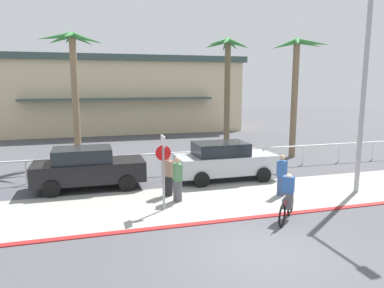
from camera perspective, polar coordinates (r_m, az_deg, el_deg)
ground_plane at (r=18.83m, az=-3.11°, el=-3.53°), size 80.00×80.00×0.00m
sidewalk_strip at (r=13.45m, az=2.55°, el=-8.89°), size 44.00×4.00×0.02m
curb_paint at (r=11.68m, az=5.75°, el=-11.82°), size 44.00×0.24×0.03m
building_backdrop at (r=35.75m, az=-12.14°, el=7.79°), size 22.00×12.95×6.52m
rail_fence at (r=17.23m, az=-2.01°, el=-1.91°), size 26.95×0.08×1.04m
stop_sign_bike_lane at (r=12.09m, az=-4.53°, el=-2.83°), size 0.52×0.56×2.56m
streetlight_curb at (r=15.12m, az=26.03°, el=8.65°), size 0.24×2.54×7.50m
palm_tree_1 at (r=20.49m, az=-18.08°, el=11.79°), size 3.33×3.39×6.90m
palm_tree_2 at (r=22.62m, az=5.50°, el=12.33°), size 2.76×3.55×6.95m
palm_tree_3 at (r=21.60m, az=16.10°, el=11.07°), size 3.16×3.27×6.73m
car_black_1 at (r=15.37m, az=-16.04°, el=-3.57°), size 4.40×2.02×1.69m
car_silver_2 at (r=16.16m, az=5.10°, el=-2.59°), size 4.40×2.02×1.69m
cyclist_red_0 at (r=11.90m, az=14.76°, el=-8.23°), size 1.30×1.36×1.50m
pedestrian_0 at (r=13.17m, az=-2.27°, el=-5.85°), size 0.33×0.40×1.66m
pedestrian_1 at (r=13.84m, az=-3.77°, el=-5.20°), size 0.46×0.47×1.62m
pedestrian_2 at (r=14.28m, az=13.90°, el=-5.06°), size 0.48×0.45×1.59m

